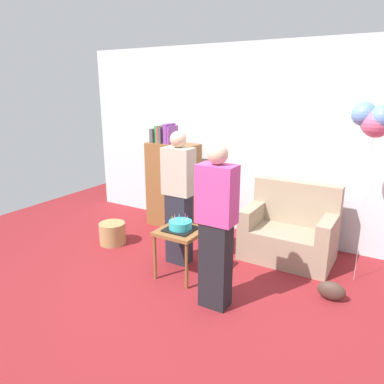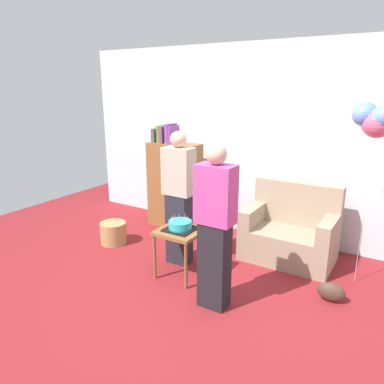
{
  "view_description": "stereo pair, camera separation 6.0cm",
  "coord_description": "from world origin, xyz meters",
  "px_view_note": "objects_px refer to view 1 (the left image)",
  "views": [
    {
      "loc": [
        1.83,
        -2.86,
        2.12
      ],
      "look_at": [
        -0.26,
        0.59,
        0.95
      ],
      "focal_mm": 34.2,
      "sensor_mm": 36.0,
      "label": 1
    },
    {
      "loc": [
        1.88,
        -2.83,
        2.12
      ],
      "look_at": [
        -0.26,
        0.59,
        0.95
      ],
      "focal_mm": 34.2,
      "sensor_mm": 36.0,
      "label": 2
    }
  ],
  "objects_px": {
    "person_holding_cake": "(216,228)",
    "balloon_bunch": "(375,120)",
    "birthday_cake": "(180,226)",
    "side_table": "(181,237)",
    "bookshelf": "(173,183)",
    "handbag": "(331,291)",
    "person_blowing_candles": "(179,198)",
    "couch": "(289,233)",
    "wicker_basket": "(112,233)"
  },
  "relations": [
    {
      "from": "side_table",
      "to": "balloon_bunch",
      "type": "distance_m",
      "value": 2.37
    },
    {
      "from": "person_holding_cake",
      "to": "handbag",
      "type": "relative_size",
      "value": 5.82
    },
    {
      "from": "wicker_basket",
      "to": "handbag",
      "type": "height_order",
      "value": "wicker_basket"
    },
    {
      "from": "handbag",
      "to": "person_holding_cake",
      "type": "bearing_deg",
      "value": -144.64
    },
    {
      "from": "birthday_cake",
      "to": "side_table",
      "type": "bearing_deg",
      "value": -9.63
    },
    {
      "from": "bookshelf",
      "to": "wicker_basket",
      "type": "bearing_deg",
      "value": -108.31
    },
    {
      "from": "side_table",
      "to": "person_holding_cake",
      "type": "height_order",
      "value": "person_holding_cake"
    },
    {
      "from": "bookshelf",
      "to": "birthday_cake",
      "type": "distance_m",
      "value": 1.62
    },
    {
      "from": "birthday_cake",
      "to": "person_blowing_candles",
      "type": "relative_size",
      "value": 0.2
    },
    {
      "from": "person_blowing_candles",
      "to": "handbag",
      "type": "height_order",
      "value": "person_blowing_candles"
    },
    {
      "from": "couch",
      "to": "birthday_cake",
      "type": "height_order",
      "value": "couch"
    },
    {
      "from": "handbag",
      "to": "balloon_bunch",
      "type": "bearing_deg",
      "value": 76.87
    },
    {
      "from": "couch",
      "to": "birthday_cake",
      "type": "bearing_deg",
      "value": -129.69
    },
    {
      "from": "couch",
      "to": "balloon_bunch",
      "type": "bearing_deg",
      "value": -11.11
    },
    {
      "from": "birthday_cake",
      "to": "person_holding_cake",
      "type": "xyz_separation_m",
      "value": [
        0.61,
        -0.32,
        0.21
      ]
    },
    {
      "from": "handbag",
      "to": "balloon_bunch",
      "type": "height_order",
      "value": "balloon_bunch"
    },
    {
      "from": "bookshelf",
      "to": "handbag",
      "type": "relative_size",
      "value": 5.67
    },
    {
      "from": "person_blowing_candles",
      "to": "person_holding_cake",
      "type": "distance_m",
      "value": 1.02
    },
    {
      "from": "bookshelf",
      "to": "side_table",
      "type": "distance_m",
      "value": 1.63
    },
    {
      "from": "wicker_basket",
      "to": "balloon_bunch",
      "type": "xyz_separation_m",
      "value": [
        3.04,
        0.68,
        1.64
      ]
    },
    {
      "from": "person_holding_cake",
      "to": "handbag",
      "type": "bearing_deg",
      "value": -140.31
    },
    {
      "from": "bookshelf",
      "to": "person_holding_cake",
      "type": "relative_size",
      "value": 0.97
    },
    {
      "from": "couch",
      "to": "bookshelf",
      "type": "bearing_deg",
      "value": 174.59
    },
    {
      "from": "couch",
      "to": "person_holding_cake",
      "type": "bearing_deg",
      "value": -102.22
    },
    {
      "from": "birthday_cake",
      "to": "person_holding_cake",
      "type": "relative_size",
      "value": 0.2
    },
    {
      "from": "birthday_cake",
      "to": "bookshelf",
      "type": "bearing_deg",
      "value": 126.95
    },
    {
      "from": "side_table",
      "to": "person_holding_cake",
      "type": "bearing_deg",
      "value": -27.55
    },
    {
      "from": "bookshelf",
      "to": "person_holding_cake",
      "type": "distance_m",
      "value": 2.26
    },
    {
      "from": "couch",
      "to": "wicker_basket",
      "type": "height_order",
      "value": "couch"
    },
    {
      "from": "bookshelf",
      "to": "side_table",
      "type": "height_order",
      "value": "bookshelf"
    },
    {
      "from": "couch",
      "to": "side_table",
      "type": "height_order",
      "value": "couch"
    },
    {
      "from": "person_holding_cake",
      "to": "balloon_bunch",
      "type": "bearing_deg",
      "value": -126.96
    },
    {
      "from": "person_blowing_candles",
      "to": "balloon_bunch",
      "type": "distance_m",
      "value": 2.26
    },
    {
      "from": "handbag",
      "to": "birthday_cake",
      "type": "bearing_deg",
      "value": -166.67
    },
    {
      "from": "side_table",
      "to": "balloon_bunch",
      "type": "height_order",
      "value": "balloon_bunch"
    },
    {
      "from": "side_table",
      "to": "couch",
      "type": "bearing_deg",
      "value": 50.31
    },
    {
      "from": "birthday_cake",
      "to": "balloon_bunch",
      "type": "bearing_deg",
      "value": 28.84
    },
    {
      "from": "person_holding_cake",
      "to": "couch",
      "type": "bearing_deg",
      "value": -97.89
    },
    {
      "from": "couch",
      "to": "handbag",
      "type": "distance_m",
      "value": 1.02
    },
    {
      "from": "person_holding_cake",
      "to": "wicker_basket",
      "type": "bearing_deg",
      "value": -12.76
    },
    {
      "from": "side_table",
      "to": "person_blowing_candles",
      "type": "bearing_deg",
      "value": 125.93
    },
    {
      "from": "side_table",
      "to": "person_blowing_candles",
      "type": "relative_size",
      "value": 0.35
    },
    {
      "from": "side_table",
      "to": "balloon_bunch",
      "type": "relative_size",
      "value": 0.29
    },
    {
      "from": "side_table",
      "to": "person_holding_cake",
      "type": "relative_size",
      "value": 0.35
    },
    {
      "from": "bookshelf",
      "to": "birthday_cake",
      "type": "xyz_separation_m",
      "value": [
        0.97,
        -1.29,
        -0.06
      ]
    },
    {
      "from": "couch",
      "to": "birthday_cake",
      "type": "distance_m",
      "value": 1.47
    },
    {
      "from": "side_table",
      "to": "birthday_cake",
      "type": "relative_size",
      "value": 1.78
    },
    {
      "from": "bookshelf",
      "to": "balloon_bunch",
      "type": "height_order",
      "value": "balloon_bunch"
    },
    {
      "from": "handbag",
      "to": "person_blowing_candles",
      "type": "bearing_deg",
      "value": -177.23
    },
    {
      "from": "side_table",
      "to": "person_blowing_candles",
      "type": "xyz_separation_m",
      "value": [
        -0.21,
        0.29,
        0.35
      ]
    }
  ]
}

